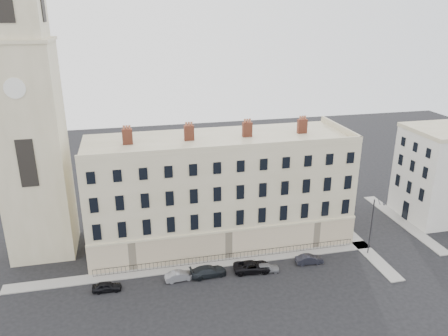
% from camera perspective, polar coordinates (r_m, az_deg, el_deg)
% --- Properties ---
extents(ground, '(160.00, 160.00, 0.00)m').
position_cam_1_polar(ground, '(56.51, 8.17, -13.96)').
color(ground, black).
rests_on(ground, ground).
extents(terrace, '(36.22, 12.22, 17.00)m').
position_cam_1_polar(terrace, '(61.52, -0.65, -2.85)').
color(terrace, '#BDB28C').
rests_on(terrace, ground).
extents(church_tower, '(8.00, 8.13, 44.00)m').
position_cam_1_polar(church_tower, '(60.06, -24.29, 6.00)').
color(church_tower, '#BDB28C').
rests_on(church_tower, ground).
extents(adjacent_building, '(10.00, 10.00, 14.00)m').
position_cam_1_polar(adjacent_building, '(75.91, 26.28, -0.89)').
color(adjacent_building, silver).
rests_on(adjacent_building, ground).
extents(pavement_terrace, '(48.00, 2.00, 0.12)m').
position_cam_1_polar(pavement_terrace, '(58.23, -3.10, -12.57)').
color(pavement_terrace, gray).
rests_on(pavement_terrace, ground).
extents(pavement_east_return, '(2.00, 24.00, 0.12)m').
position_cam_1_polar(pavement_east_return, '(67.71, 16.19, -8.42)').
color(pavement_east_return, gray).
rests_on(pavement_east_return, ground).
extents(pavement_adjacent, '(2.00, 20.00, 0.12)m').
position_cam_1_polar(pavement_adjacent, '(74.25, 22.29, -6.57)').
color(pavement_adjacent, gray).
rests_on(pavement_adjacent, ground).
extents(railings, '(35.00, 0.04, 0.96)m').
position_cam_1_polar(railings, '(58.98, 0.73, -11.51)').
color(railings, black).
rests_on(railings, ground).
extents(car_a, '(3.45, 1.50, 1.16)m').
position_cam_1_polar(car_a, '(55.17, -15.05, -14.72)').
color(car_a, black).
rests_on(car_a, ground).
extents(car_b, '(3.70, 1.58, 1.19)m').
position_cam_1_polar(car_b, '(55.47, -5.83, -13.83)').
color(car_b, gray).
rests_on(car_b, ground).
extents(car_c, '(4.74, 2.22, 1.34)m').
position_cam_1_polar(car_c, '(55.93, -2.09, -13.32)').
color(car_c, black).
rests_on(car_c, ground).
extents(car_d, '(5.06, 2.71, 1.35)m').
position_cam_1_polar(car_d, '(56.87, 3.74, -12.72)').
color(car_d, black).
rests_on(car_d, ground).
extents(car_e, '(3.45, 1.77, 1.12)m').
position_cam_1_polar(car_e, '(56.99, 5.55, -12.84)').
color(car_e, gray).
rests_on(car_e, ground).
extents(car_f, '(3.67, 1.44, 1.19)m').
position_cam_1_polar(car_f, '(59.42, 11.07, -11.62)').
color(car_f, black).
rests_on(car_f, ground).
extents(streetlamp, '(0.82, 1.65, 8.08)m').
position_cam_1_polar(streetlamp, '(61.73, 18.78, -6.99)').
color(streetlamp, '#2D2C31').
rests_on(streetlamp, ground).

